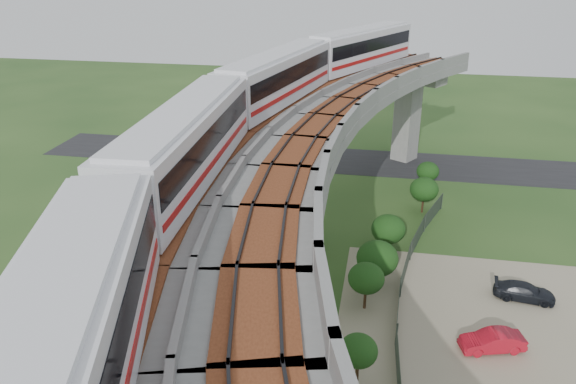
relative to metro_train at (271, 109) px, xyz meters
name	(u,v)px	position (x,y,z in m)	size (l,w,h in m)	color
ground	(251,329)	(-0.49, -4.12, -12.31)	(160.00, 160.00, 0.00)	#25471C
dirt_lot	(503,382)	(13.51, -6.12, -12.29)	(18.00, 26.00, 0.04)	gray
asphalt_road	(318,159)	(-0.49, 25.88, -12.29)	(60.00, 8.00, 0.03)	#232326
viaduct	(318,193)	(3.35, -4.12, -3.26)	(19.58, 73.98, 11.40)	#99968E
metro_train	(271,109)	(0.00, 0.00, 0.00)	(12.58, 61.18, 3.64)	white
fence	(420,337)	(9.26, -4.12, -11.56)	(3.87, 38.73, 1.50)	#2D382D
tree_0	(428,171)	(10.60, 18.82, -10.25)	(2.04, 2.04, 2.94)	#382314
tree_1	(424,189)	(10.09, 14.24, -10.18)	(2.40, 2.40, 3.15)	#382314
tree_2	(388,229)	(7.27, 6.99, -10.56)	(2.53, 2.53, 2.83)	#382314
tree_3	(377,258)	(6.62, 1.94, -10.23)	(2.75, 2.75, 3.25)	#382314
tree_4	(366,278)	(6.04, -0.84, -10.11)	(2.24, 2.24, 3.16)	#382314
tree_5	(358,351)	(6.02, -7.95, -9.94)	(1.95, 1.95, 3.22)	#382314
car_red	(492,341)	(13.25, -3.59, -11.68)	(1.25, 3.59, 1.18)	#B51021
car_dark	(524,292)	(16.03, 2.01, -11.72)	(1.53, 3.76, 1.09)	black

